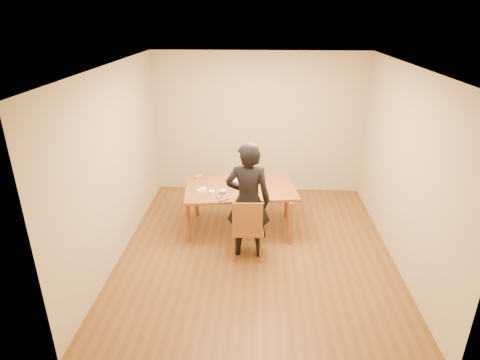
{
  "coord_description": "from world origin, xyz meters",
  "views": [
    {
      "loc": [
        0.03,
        -5.22,
        3.35
      ],
      "look_at": [
        -0.27,
        0.56,
        0.9
      ],
      "focal_mm": 30.0,
      "sensor_mm": 36.0,
      "label": 1
    }
  ],
  "objects_px": {
    "dining_table": "(240,189)",
    "dining_chair": "(248,228)",
    "cake_plate": "(240,185)",
    "person": "(248,201)",
    "cake": "(240,182)"
  },
  "relations": [
    {
      "from": "dining_chair",
      "to": "person",
      "type": "distance_m",
      "value": 0.42
    },
    {
      "from": "person",
      "to": "cake_plate",
      "type": "bearing_deg",
      "value": -77.31
    },
    {
      "from": "dining_chair",
      "to": "cake",
      "type": "height_order",
      "value": "cake"
    },
    {
      "from": "dining_table",
      "to": "cake_plate",
      "type": "xyz_separation_m",
      "value": [
        -0.0,
        0.09,
        0.03
      ]
    },
    {
      "from": "dining_chair",
      "to": "dining_table",
      "type": "bearing_deg",
      "value": 98.98
    },
    {
      "from": "dining_table",
      "to": "dining_chair",
      "type": "distance_m",
      "value": 0.84
    },
    {
      "from": "dining_table",
      "to": "dining_chair",
      "type": "bearing_deg",
      "value": -86.85
    },
    {
      "from": "cake",
      "to": "person",
      "type": "distance_m",
      "value": 0.84
    },
    {
      "from": "dining_chair",
      "to": "cake",
      "type": "bearing_deg",
      "value": 98.18
    },
    {
      "from": "dining_chair",
      "to": "cake",
      "type": "relative_size",
      "value": 1.85
    },
    {
      "from": "dining_chair",
      "to": "cake",
      "type": "distance_m",
      "value": 0.95
    },
    {
      "from": "cake_plate",
      "to": "person",
      "type": "bearing_deg",
      "value": -79.3
    },
    {
      "from": "cake",
      "to": "dining_chair",
      "type": "bearing_deg",
      "value": -79.85
    },
    {
      "from": "dining_table",
      "to": "person",
      "type": "height_order",
      "value": "person"
    },
    {
      "from": "dining_chair",
      "to": "cake",
      "type": "xyz_separation_m",
      "value": [
        -0.15,
        0.86,
        0.36
      ]
    }
  ]
}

